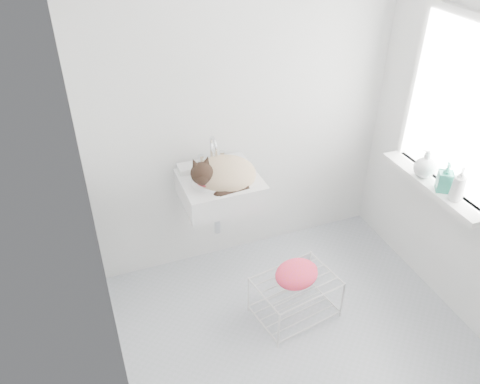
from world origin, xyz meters
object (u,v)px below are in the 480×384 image
object	(u,v)px
sink	(220,178)
cat	(222,174)
bottle_b	(442,190)
bottle_c	(423,175)
bottle_a	(454,200)
wire_rack	(295,298)

from	to	relation	value
sink	cat	size ratio (longest dim) A/B	1.11
sink	bottle_b	xyz separation A→B (m)	(1.27, -0.64, 0.00)
bottle_b	bottle_c	size ratio (longest dim) A/B	1.07
cat	bottle_c	xyz separation A→B (m)	(1.26, -0.43, -0.04)
bottle_a	bottle_b	world-z (taller)	bottle_b
cat	bottle_a	bearing A→B (deg)	-20.57
bottle_c	wire_rack	bearing A→B (deg)	-174.00
sink	wire_rack	bearing A→B (deg)	-58.94
bottle_b	bottle_a	bearing A→B (deg)	-90.00
bottle_b	bottle_c	bearing A→B (deg)	90.00
sink	cat	distance (m)	0.05
sink	bottle_a	xyz separation A→B (m)	(1.27, -0.75, 0.00)
bottle_b	bottle_c	world-z (taller)	bottle_b
bottle_a	bottle_c	world-z (taller)	bottle_a
bottle_c	cat	bearing A→B (deg)	161.12
sink	cat	world-z (taller)	cat
bottle_c	sink	bearing A→B (deg)	160.60
cat	bottle_c	distance (m)	1.33
cat	bottle_b	xyz separation A→B (m)	(1.26, -0.62, -0.04)
wire_rack	cat	bearing A→B (deg)	120.86
wire_rack	bottle_a	xyz separation A→B (m)	(0.94, -0.20, 0.70)
wire_rack	bottle_a	bearing A→B (deg)	-12.16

